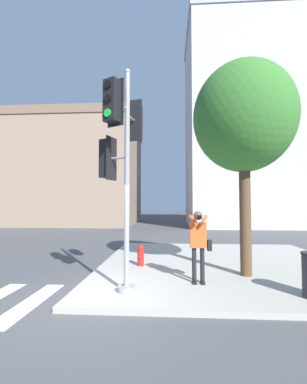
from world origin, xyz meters
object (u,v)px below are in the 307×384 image
at_px(street_tree, 244,118).
at_px(fire_hydrant, 141,255).
at_px(traffic_signal_pole, 121,147).
at_px(person_photographer, 199,240).

relative_size(street_tree, fire_hydrant, 9.09).
distance_m(traffic_signal_pole, street_tree, 3.67).
height_order(person_photographer, fire_hydrant, person_photographer).
bearing_deg(person_photographer, street_tree, 28.88).
relative_size(traffic_signal_pole, person_photographer, 2.88).
xyz_separation_m(traffic_signal_pole, fire_hydrant, (0.20, 2.35, -2.94)).
bearing_deg(person_photographer, fire_hydrant, 134.31).
bearing_deg(traffic_signal_pole, street_tree, 23.95).
height_order(traffic_signal_pole, person_photographer, traffic_signal_pole).
relative_size(traffic_signal_pole, street_tree, 0.86).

